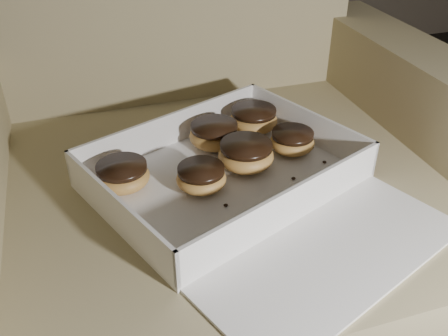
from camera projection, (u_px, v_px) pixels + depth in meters
name	position (u px, v px, depth m)	size (l,w,h in m)	color
armchair	(212.00, 209.00, 1.00)	(0.97, 0.82, 1.01)	tan
bakery_box	(243.00, 186.00, 0.81)	(0.56, 0.60, 0.07)	white
donut_a	(214.00, 134.00, 0.91)	(0.09, 0.09, 0.05)	#BE8142
donut_b	(201.00, 177.00, 0.80)	(0.08, 0.08, 0.04)	#BE8142
donut_c	(254.00, 119.00, 0.96)	(0.09, 0.09, 0.05)	#BE8142
donut_d	(292.00, 141.00, 0.90)	(0.08, 0.08, 0.04)	#BE8142
donut_e	(122.00, 175.00, 0.80)	(0.09, 0.09, 0.04)	#BE8142
donut_f	(246.00, 154.00, 0.85)	(0.10, 0.10, 0.05)	#BE8142
crumb_a	(312.00, 147.00, 0.92)	(0.01, 0.01, 0.00)	black
crumb_b	(324.00, 162.00, 0.88)	(0.01, 0.01, 0.00)	black
crumb_c	(226.00, 205.00, 0.77)	(0.01, 0.01, 0.00)	black
crumb_d	(322.00, 178.00, 0.83)	(0.01, 0.01, 0.00)	black
crumb_e	(293.00, 178.00, 0.83)	(0.01, 0.01, 0.00)	black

